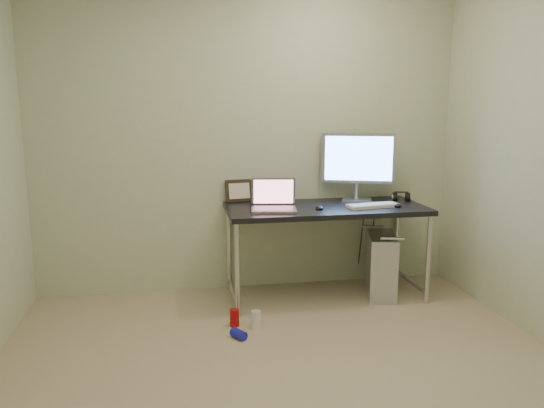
# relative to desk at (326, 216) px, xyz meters

# --- Properties ---
(floor) EXTENTS (3.50, 3.50, 0.00)m
(floor) POSITION_rel_desk_xyz_m (-0.56, -1.40, -0.67)
(floor) COLOR tan
(floor) RESTS_ON ground
(wall_back) EXTENTS (3.50, 0.02, 2.50)m
(wall_back) POSITION_rel_desk_xyz_m (-0.56, 0.35, 0.58)
(wall_back) COLOR beige
(wall_back) RESTS_ON ground
(desk) EXTENTS (1.58, 0.69, 0.75)m
(desk) POSITION_rel_desk_xyz_m (0.00, 0.00, 0.00)
(desk) COLOR black
(desk) RESTS_ON ground
(tower_computer) EXTENTS (0.33, 0.52, 0.54)m
(tower_computer) POSITION_rel_desk_xyz_m (0.47, -0.05, -0.42)
(tower_computer) COLOR silver
(tower_computer) RESTS_ON ground
(cable_a) EXTENTS (0.01, 0.16, 0.69)m
(cable_a) POSITION_rel_desk_xyz_m (0.42, 0.30, -0.27)
(cable_a) COLOR black
(cable_a) RESTS_ON ground
(cable_b) EXTENTS (0.02, 0.11, 0.71)m
(cable_b) POSITION_rel_desk_xyz_m (0.51, 0.28, -0.29)
(cable_b) COLOR black
(cable_b) RESTS_ON ground
(can_red) EXTENTS (0.09, 0.09, 0.12)m
(can_red) POSITION_rel_desk_xyz_m (-0.79, -0.47, -0.61)
(can_red) COLOR #B20C0E
(can_red) RESTS_ON ground
(can_white) EXTENTS (0.08, 0.08, 0.12)m
(can_white) POSITION_rel_desk_xyz_m (-0.65, -0.53, -0.61)
(can_white) COLOR white
(can_white) RESTS_ON ground
(can_blue) EXTENTS (0.12, 0.13, 0.06)m
(can_blue) POSITION_rel_desk_xyz_m (-0.79, -0.68, -0.64)
(can_blue) COLOR #1A1DBD
(can_blue) RESTS_ON ground
(laptop) EXTENTS (0.38, 0.33, 0.24)m
(laptop) POSITION_rel_desk_xyz_m (-0.43, -0.06, 0.13)
(laptop) COLOR #B0B0B7
(laptop) RESTS_ON desk
(monitor) EXTENTS (0.58, 0.25, 0.57)m
(monitor) POSITION_rel_desk_xyz_m (0.32, 0.18, 0.41)
(monitor) COLOR #B0B0B7
(monitor) RESTS_ON desk
(keyboard) EXTENTS (0.43, 0.21, 0.03)m
(keyboard) POSITION_rel_desk_xyz_m (0.35, -0.11, 0.09)
(keyboard) COLOR white
(keyboard) RESTS_ON desk
(mouse_right) EXTENTS (0.07, 0.11, 0.04)m
(mouse_right) POSITION_rel_desk_xyz_m (0.55, -0.12, 0.10)
(mouse_right) COLOR black
(mouse_right) RESTS_ON desk
(mouse_left) EXTENTS (0.08, 0.11, 0.03)m
(mouse_left) POSITION_rel_desk_xyz_m (-0.08, -0.11, 0.10)
(mouse_left) COLOR black
(mouse_left) RESTS_ON desk
(headphones) EXTENTS (0.17, 0.09, 0.10)m
(headphones) POSITION_rel_desk_xyz_m (0.69, 0.12, 0.11)
(headphones) COLOR black
(headphones) RESTS_ON desk
(picture_frame) EXTENTS (0.24, 0.10, 0.19)m
(picture_frame) POSITION_rel_desk_xyz_m (-0.66, 0.32, 0.17)
(picture_frame) COLOR black
(picture_frame) RESTS_ON desk
(webcam) EXTENTS (0.04, 0.03, 0.13)m
(webcam) POSITION_rel_desk_xyz_m (-0.42, 0.25, 0.17)
(webcam) COLOR silver
(webcam) RESTS_ON desk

